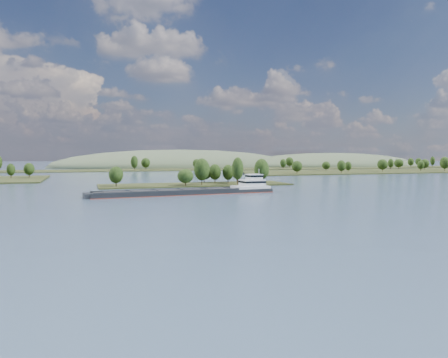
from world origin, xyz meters
name	(u,v)px	position (x,y,z in m)	size (l,w,h in m)	color
ground	(232,195)	(0.00, 120.00, 0.00)	(1800.00, 1800.00, 0.00)	#3A4C65
tree_island	(208,177)	(6.69, 179.04, 4.32)	(100.00, 30.00, 15.46)	#262C13
right_bank	(401,170)	(231.33, 299.54, 0.90)	(320.00, 90.00, 14.72)	#262C13
back_shoreline	(149,170)	(6.95, 399.77, 0.66)	(900.00, 60.00, 15.69)	#262C13
hill_east	(331,166)	(260.00, 470.00, 0.00)	(260.00, 140.00, 36.00)	#415037
hill_west	(180,167)	(60.00, 500.00, 0.00)	(320.00, 160.00, 44.00)	#415037
cargo_barge	(197,191)	(-12.05, 130.43, 1.33)	(78.82, 17.30, 10.59)	black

